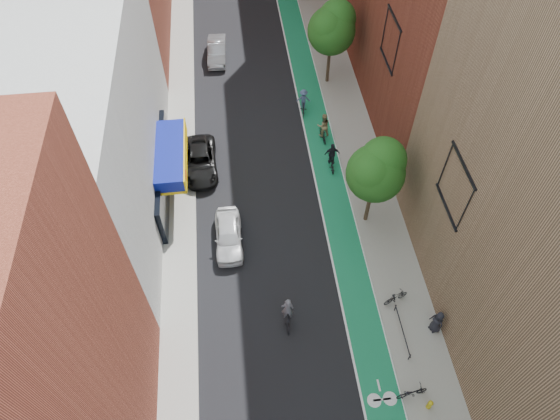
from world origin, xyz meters
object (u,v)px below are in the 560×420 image
object	(u,v)px
cyclist_lane_far	(303,103)
fire_hydrant	(430,404)
cyclist_lane_mid	(332,159)
pedestrian	(437,322)
parked_car_silver	(217,51)
parked_car_black	(200,161)
parked_car_white	(229,235)
cyclist_lane_near	(323,128)
cyclist_lead	(288,315)

from	to	relation	value
cyclist_lane_far	fire_hydrant	distance (m)	22.55
cyclist_lane_mid	pedestrian	xyz separation A→B (m)	(3.32, -12.50, 0.21)
parked_car_silver	pedestrian	xyz separation A→B (m)	(10.60, -26.00, 0.30)
cyclist_lane_mid	parked_car_black	bearing A→B (deg)	-4.12
parked_car_white	fire_hydrant	distance (m)	14.26
parked_car_silver	cyclist_lane_mid	bearing A→B (deg)	-58.58
parked_car_black	cyclist_lane_far	size ratio (longest dim) A/B	2.47
parked_car_silver	cyclist_lane_far	size ratio (longest dim) A/B	2.15
cyclist_lane_near	cyclist_lane_far	size ratio (longest dim) A/B	1.14
pedestrian	cyclist_lane_near	bearing A→B (deg)	172.04
parked_car_white	cyclist_lane_far	xyz separation A→B (m)	(6.20, 11.39, 0.16)
parked_car_white	parked_car_silver	distance (m)	18.97
pedestrian	fire_hydrant	world-z (taller)	pedestrian
cyclist_lane_mid	pedestrian	size ratio (longest dim) A/B	1.23
cyclist_lead	cyclist_lane_near	distance (m)	14.52
cyclist_lane_mid	pedestrian	distance (m)	12.93
parked_car_black	cyclist_lane_near	world-z (taller)	cyclist_lane_near
parked_car_white	cyclist_lead	bearing A→B (deg)	-62.62
cyclist_lead	cyclist_lane_near	size ratio (longest dim) A/B	1.00
cyclist_lead	cyclist_lane_far	bearing A→B (deg)	-96.99
cyclist_lead	cyclist_lane_far	size ratio (longest dim) A/B	1.14
cyclist_lane_far	pedestrian	world-z (taller)	cyclist_lane_far
parked_car_black	fire_hydrant	size ratio (longest dim) A/B	6.72
cyclist_lane_near	parked_car_black	bearing A→B (deg)	5.46
cyclist_lead	cyclist_lane_mid	distance (m)	11.92
parked_car_black	pedestrian	size ratio (longest dim) A/B	2.86
parked_car_black	cyclist_lane_far	bearing A→B (deg)	31.41
parked_car_black	cyclist_lane_mid	distance (m)	8.93
parked_car_black	cyclist_lane_mid	size ratio (longest dim) A/B	2.32
parked_car_black	pedestrian	distance (m)	18.13
cyclist_lane_far	fire_hydrant	bearing A→B (deg)	105.13
cyclist_lead	cyclist_lane_mid	size ratio (longest dim) A/B	1.08
cyclist_lead	fire_hydrant	bearing A→B (deg)	143.31
cyclist_lane_far	cyclist_lane_near	bearing A→B (deg)	114.62
cyclist_lane_near	cyclist_lead	bearing A→B (deg)	66.15
parked_car_silver	cyclist_lane_mid	distance (m)	15.34
cyclist_lane_near	fire_hydrant	distance (m)	19.35
cyclist_lead	fire_hydrant	distance (m)	8.22
parked_car_white	parked_car_black	size ratio (longest dim) A/B	0.84
fire_hydrant	cyclist_lane_near	bearing A→B (deg)	95.81
parked_car_white	pedestrian	bearing A→B (deg)	-33.34
parked_car_white	parked_car_black	bearing A→B (deg)	104.28
parked_car_white	parked_car_silver	size ratio (longest dim) A/B	0.97
parked_car_black	pedestrian	world-z (taller)	pedestrian
pedestrian	fire_hydrant	distance (m)	4.24
parked_car_silver	cyclist_lead	xyz separation A→B (m)	(2.88, -24.57, 0.07)
parked_car_black	cyclist_lead	size ratio (longest dim) A/B	2.16
cyclist_lane_near	pedestrian	size ratio (longest dim) A/B	1.32
pedestrian	fire_hydrant	xyz separation A→B (m)	(-1.50, -3.94, -0.46)
parked_car_white	cyclist_lane_near	world-z (taller)	cyclist_lane_near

